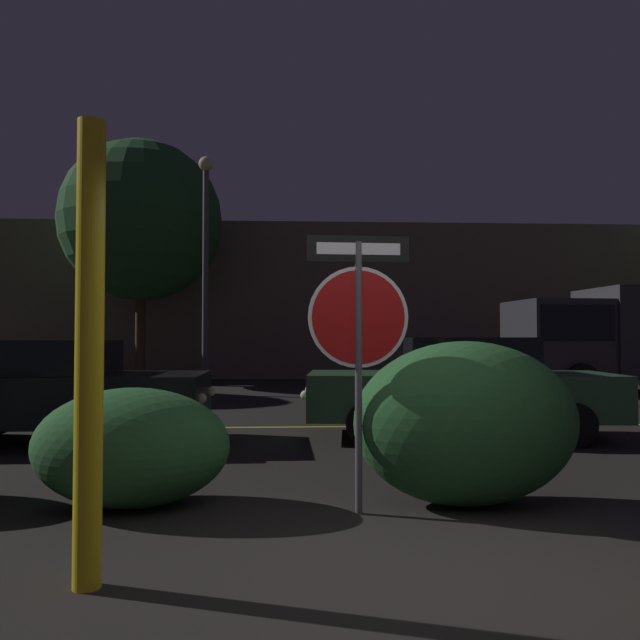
{
  "coord_description": "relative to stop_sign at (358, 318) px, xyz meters",
  "views": [
    {
      "loc": [
        -0.71,
        -3.79,
        1.45
      ],
      "look_at": [
        -0.29,
        4.62,
        1.71
      ],
      "focal_mm": 35.0,
      "sensor_mm": 36.0,
      "label": 1
    }
  ],
  "objects": [
    {
      "name": "ground_plane",
      "position": [
        0.13,
        -1.4,
        -1.63
      ],
      "size": [
        260.0,
        260.0,
        0.0
      ],
      "primitive_type": "plane",
      "color": "black"
    },
    {
      "name": "road_center_stripe",
      "position": [
        0.13,
        5.11,
        -1.62
      ],
      "size": [
        39.75,
        0.12,
        0.01
      ],
      "primitive_type": "cube",
      "color": "gold",
      "rests_on": "ground_plane"
    },
    {
      "name": "stop_sign",
      "position": [
        0.0,
        0.0,
        0.0
      ],
      "size": [
        0.86,
        0.07,
        2.31
      ],
      "rotation": [
        0.0,
        0.0,
        0.05
      ],
      "color": "#4C4C51",
      "rests_on": "ground_plane"
    },
    {
      "name": "yellow_pole_left",
      "position": [
        -1.75,
        -1.46,
        -0.25
      ],
      "size": [
        0.16,
        0.16,
        2.75
      ],
      "primitive_type": "cylinder",
      "color": "yellow",
      "rests_on": "ground_plane"
    },
    {
      "name": "hedge_bush_2",
      "position": [
        -1.94,
        0.31,
        -1.11
      ],
      "size": [
        1.69,
        1.16,
        1.03
      ],
      "primitive_type": "ellipsoid",
      "color": "#2D6633",
      "rests_on": "ground_plane"
    },
    {
      "name": "hedge_bush_3",
      "position": [
        0.96,
        0.2,
        -0.91
      ],
      "size": [
        1.97,
        1.11,
        1.43
      ],
      "primitive_type": "ellipsoid",
      "color": "#285B2D",
      "rests_on": "ground_plane"
    },
    {
      "name": "passing_car_2",
      "position": [
        -3.77,
        3.63,
        -0.9
      ],
      "size": [
        4.09,
        1.97,
        1.43
      ],
      "rotation": [
        0.0,
        0.0,
        -1.56
      ],
      "color": "black",
      "rests_on": "ground_plane"
    },
    {
      "name": "passing_car_3",
      "position": [
        1.95,
        3.91,
        -0.9
      ],
      "size": [
        4.62,
        2.1,
        1.47
      ],
      "rotation": [
        0.0,
        0.0,
        1.48
      ],
      "color": "#335B38",
      "rests_on": "ground_plane"
    },
    {
      "name": "delivery_truck",
      "position": [
        8.28,
        11.32,
        -0.06
      ],
      "size": [
        5.88,
        2.87,
        2.83
      ],
      "rotation": [
        0.0,
        0.0,
        1.64
      ],
      "color": "#2D2D33",
      "rests_on": "ground_plane"
    },
    {
      "name": "street_lamp",
      "position": [
        -2.76,
        11.16,
        2.18
      ],
      "size": [
        0.39,
        0.39,
        6.25
      ],
      "color": "#4C4C51",
      "rests_on": "ground_plane"
    },
    {
      "name": "tree_2",
      "position": [
        -5.36,
        15.12,
        3.65
      ],
      "size": [
        5.19,
        5.19,
        7.87
      ],
      "color": "#422D1E",
      "rests_on": "ground_plane"
    },
    {
      "name": "building_backdrop",
      "position": [
        -0.08,
        19.07,
        1.24
      ],
      "size": [
        30.1,
        3.4,
        5.74
      ],
      "primitive_type": "cube",
      "color": "#6B5B4C",
      "rests_on": "ground_plane"
    }
  ]
}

